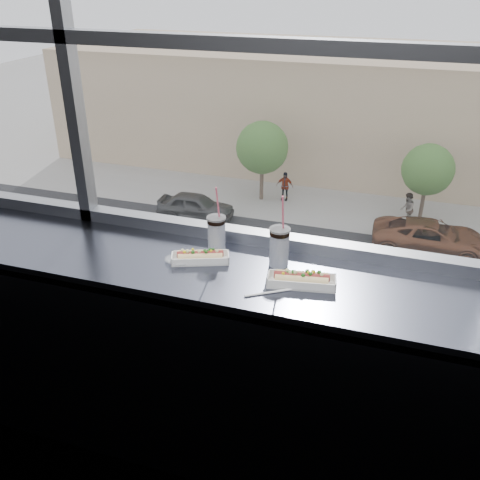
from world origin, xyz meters
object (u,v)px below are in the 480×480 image
(hotdog_tray_left, at_px, (200,257))
(car_near_c, at_px, (380,313))
(car_far_b, at_px, (432,232))
(tree_left, at_px, (262,148))
(car_near_a, at_px, (35,251))
(pedestrian_a, at_px, (285,183))
(loose_straw, at_px, (274,292))
(soda_cup_left, at_px, (217,232))
(car_near_b, at_px, (174,277))
(wrapper, at_px, (178,260))
(tree_center, at_px, (428,170))
(pedestrian_b, at_px, (408,206))
(car_far_a, at_px, (196,202))
(soda_cup_right, at_px, (279,245))
(hotdog_tray_right, at_px, (302,280))

(hotdog_tray_left, relative_size, car_near_c, 0.04)
(car_far_b, relative_size, tree_left, 1.30)
(car_near_a, relative_size, pedestrian_a, 3.01)
(loose_straw, relative_size, car_near_a, 0.04)
(soda_cup_left, distance_m, pedestrian_a, 31.18)
(car_near_b, bearing_deg, wrapper, -150.87)
(hotdog_tray_left, height_order, wrapper, hotdog_tray_left)
(wrapper, relative_size, tree_left, 0.02)
(car_near_a, xyz_separation_m, tree_center, (17.42, 12.00, 1.91))
(pedestrian_b, distance_m, pedestrian_a, 7.57)
(car_near_a, bearing_deg, soda_cup_left, -130.60)
(loose_straw, height_order, car_far_a, loose_straw)
(car_far_b, distance_m, pedestrian_b, 3.23)
(pedestrian_a, bearing_deg, car_far_b, -26.29)
(soda_cup_left, relative_size, car_far_b, 0.05)
(wrapper, xyz_separation_m, tree_left, (-7.57, 28.29, -8.71))
(soda_cup_right, height_order, tree_left, soda_cup_right)
(car_far_a, bearing_deg, tree_center, -74.56)
(soda_cup_left, xyz_separation_m, car_near_c, (0.62, 16.13, -11.12))
(wrapper, relative_size, car_far_a, 0.02)
(wrapper, height_order, pedestrian_a, wrapper)
(hotdog_tray_left, height_order, loose_straw, hotdog_tray_left)
(loose_straw, xyz_separation_m, car_near_c, (0.28, 16.40, -11.03))
(hotdog_tray_right, distance_m, car_near_b, 21.52)
(loose_straw, xyz_separation_m, pedestrian_a, (-6.63, 28.74, -10.96))
(hotdog_tray_left, bearing_deg, soda_cup_right, -7.62)
(car_near_b, distance_m, tree_left, 12.23)
(car_near_a, distance_m, pedestrian_b, 19.91)
(hotdog_tray_right, relative_size, car_far_a, 0.05)
(soda_cup_right, xyz_separation_m, pedestrian_a, (-6.59, 28.51, -11.06))
(car_near_b, bearing_deg, soda_cup_right, -149.49)
(car_far_b, bearing_deg, tree_center, 5.79)
(soda_cup_left, height_order, car_far_b, soda_cup_left)
(car_far_a, xyz_separation_m, pedestrian_a, (4.22, 4.34, 0.07))
(hotdog_tray_right, height_order, car_far_b, hotdog_tray_right)
(car_far_a, bearing_deg, hotdog_tray_left, -159.00)
(hotdog_tray_left, distance_m, soda_cup_right, 0.36)
(car_near_c, height_order, tree_center, tree_center)
(pedestrian_b, relative_size, pedestrian_a, 1.05)
(pedestrian_a, bearing_deg, car_far_a, -134.24)
(car_far_b, xyz_separation_m, pedestrian_b, (-1.34, 2.94, 0.05))
(wrapper, relative_size, pedestrian_a, 0.05)
(car_far_a, bearing_deg, loose_straw, -158.38)
(wrapper, distance_m, pedestrian_b, 29.37)
(hotdog_tray_left, height_order, car_far_b, hotdog_tray_left)
(hotdog_tray_right, xyz_separation_m, pedestrian_a, (-6.73, 28.65, -10.98))
(car_far_b, bearing_deg, pedestrian_b, 22.44)
(tree_center, bearing_deg, hotdog_tray_left, -94.00)
(car_near_a, xyz_separation_m, pedestrian_a, (9.19, 12.34, -0.02))
(loose_straw, relative_size, car_far_a, 0.04)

